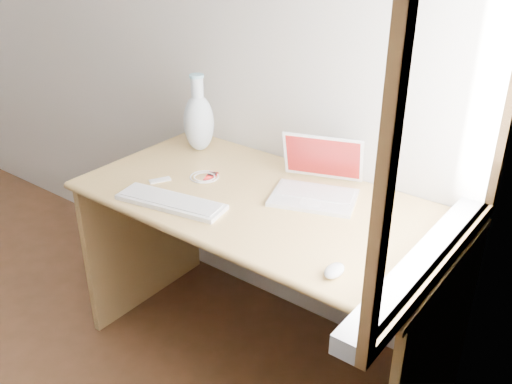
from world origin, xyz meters
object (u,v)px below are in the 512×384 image
Objects in this scene: external_keyboard at (171,202)px; vase at (199,120)px; desk at (278,240)px; laptop at (320,184)px.

vase is at bearing 109.72° from external_keyboard.
desk is 0.48m from external_keyboard.
desk is at bearing 41.60° from external_keyboard.
external_keyboard is at bearing -127.60° from desk.
desk is 0.31m from laptop.
vase reaches higher than desk.
laptop is 0.56m from external_keyboard.
laptop is at bearing -4.86° from vase.
vase is (-0.27, 0.45, 0.13)m from external_keyboard.
laptop reaches higher than external_keyboard.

